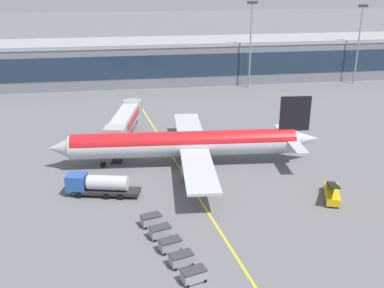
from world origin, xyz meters
The scene contains 14 objects.
ground_plane centered at (0.00, 0.00, 0.00)m, with size 700.00×700.00×0.00m, color slate.
apron_lead_in_line centered at (-2.66, 2.00, 0.00)m, with size 0.30×80.00×0.01m, color yellow.
terminal_building centered at (15.59, 71.60, 6.26)m, with size 167.31×18.65×12.47m.
main_airliner centered at (-1.68, 6.29, 3.86)m, with size 46.39×36.87×11.78m.
jet_bridge centered at (-11.69, 18.17, 4.85)m, with size 7.52×20.44×6.55m.
fuel_tanker centered at (-16.25, -3.05, 1.75)m, with size 11.08×4.98×3.25m.
belt_loader centered at (17.54, -9.76, 0.99)m, with size 3.94×6.91×3.49m.
baggage_cart_0 centered at (-5.50, -25.11, 0.78)m, with size 2.98×2.25×1.48m.
baggage_cart_1 centered at (-6.41, -22.04, 0.78)m, with size 2.98×2.25×1.48m.
baggage_cart_2 centered at (-7.33, -18.98, 0.78)m, with size 2.98×2.25×1.48m.
baggage_cart_3 centered at (-8.24, -15.91, 0.78)m, with size 2.98×2.25×1.48m.
baggage_cart_4 centered at (-9.15, -12.84, 0.78)m, with size 2.98×2.25×1.48m.
apron_light_mast_0 centered at (57.41, 59.64, 13.40)m, with size 2.80×0.50×22.85m.
apron_light_mast_1 centered at (24.60, 59.64, 14.03)m, with size 2.80×0.50×24.07m.
Camera 1 is at (-11.97, -64.48, 30.96)m, focal length 41.97 mm.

